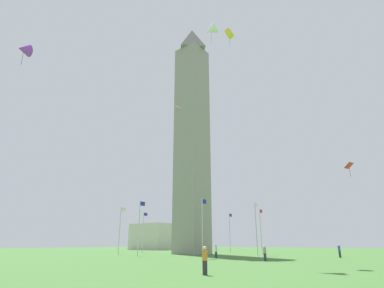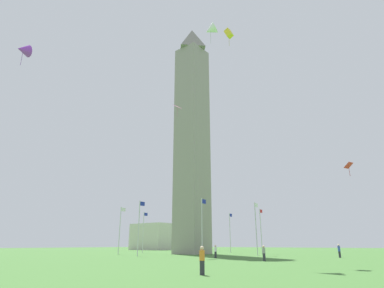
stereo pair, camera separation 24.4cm
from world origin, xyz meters
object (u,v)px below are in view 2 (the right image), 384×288
Objects in this scene: kite_purple_delta at (23,50)px; distant_building at (172,237)px; flagpole_ne at (186,231)px; kite_yellow_box at (229,33)px; obelisk_monument at (192,129)px; flagpole_n at (230,231)px; flagpole_nw at (261,229)px; flagpole_sw at (202,224)px; person_white_shirt at (215,252)px; person_blue_shirt at (339,251)px; flagpole_s at (139,225)px; kite_white_delta at (210,30)px; kite_pink_diamond at (177,107)px; person_orange_shirt at (202,261)px; flagpole_e at (143,230)px; flagpole_se at (120,228)px; flagpole_w at (256,226)px; kite_red_diamond at (349,166)px; person_gray_shirt at (264,253)px.

kite_purple_delta is 0.11× the size of distant_building.
flagpole_ne is 2.81× the size of kite_yellow_box.
obelisk_monument is 5.81× the size of flagpole_n.
flagpole_nw is at bearing -44.82° from obelisk_monument.
flagpole_n is 24.56m from flagpole_sw.
person_blue_shirt reaches higher than person_white_shirt.
flagpole_s is 30.91m from kite_white_delta.
kite_purple_delta reaches higher than flagpole_n.
person_orange_shirt is at bearing -135.57° from kite_pink_diamond.
flagpole_e is at bearing 157.50° from flagpole_ne.
flagpole_se is 1.00× the size of flagpole_w.
kite_purple_delta is at bearing 163.91° from flagpole_sw.
kite_red_diamond is (-4.65, -3.72, 10.34)m from person_blue_shirt.
flagpole_s is 21.93m from kite_pink_diamond.
flagpole_se is 24.56m from flagpole_w.
person_gray_shirt is 15.27m from person_blue_shirt.
flagpole_n is 18.80m from flagpole_w.
kite_purple_delta reaches higher than person_gray_shirt.
distant_building is at bearing 42.71° from kite_pink_diamond.
distant_building is (27.88, 48.30, -0.49)m from flagpole_nw.
kite_yellow_box reaches higher than flagpole_se.
flagpole_e is 2.63× the size of kite_white_delta.
flagpole_n is 1.00× the size of flagpole_w.
flagpole_sw is at bearing -16.09° from kite_purple_delta.
flagpole_ne and flagpole_s have the same top height.
kite_yellow_box is (2.00, 4.39, 31.05)m from person_gray_shirt.
flagpole_n is 3.60× the size of kite_pink_diamond.
kite_white_delta reaches higher than person_white_shirt.
flagpole_ne is 49.69m from kite_purple_delta.
kite_white_delta is (-30.88, -17.29, 25.26)m from flagpole_n.
kite_purple_delta is 1.00× the size of kite_yellow_box.
distant_building is at bearing 34.50° from flagpole_e.
flagpole_e is 1.00× the size of flagpole_nw.
person_white_shirt is 71.47m from distant_building.
flagpole_s is 22.25m from person_gray_shirt.
kite_pink_diamond reaches higher than person_blue_shirt.
flagpole_nw is at bearing -22.50° from flagpole_s.
person_white_shirt is 0.52× the size of kite_white_delta.
person_orange_shirt is 1.01× the size of person_gray_shirt.
kite_red_diamond reaches higher than person_white_shirt.
kite_pink_diamond is at bearing 71.15° from kite_yellow_box.
flagpole_w is 2.63× the size of kite_white_delta.
person_white_shirt is (-11.51, -13.17, -23.49)m from obelisk_monument.
person_orange_shirt is 0.94× the size of kite_red_diamond.
kite_red_diamond is (-4.90, -42.61, 6.63)m from flagpole_e.
flagpole_w is 30.53m from kite_yellow_box.
person_orange_shirt is 94.80m from distant_building.
kite_yellow_box is (21.87, -15.43, 7.95)m from kite_purple_delta.
flagpole_n is at bearing -44.55° from person_gray_shirt.
flagpole_n is 43.48m from kite_white_delta.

